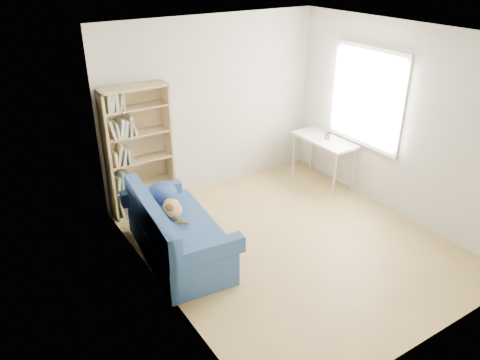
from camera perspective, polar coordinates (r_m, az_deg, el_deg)
name	(u,v)px	position (r m, az deg, el deg)	size (l,w,h in m)	color
ground	(292,243)	(6.09, 6.38, -7.65)	(4.00, 4.00, 0.00)	#AB8B4D
room_shell	(304,120)	(5.44, 7.84, 7.28)	(3.54, 4.04, 2.62)	silver
sofa	(174,232)	(5.73, -7.99, -6.32)	(0.97, 1.77, 0.84)	navy
bookshelf	(140,156)	(6.57, -12.15, 2.85)	(0.91, 0.28, 1.81)	tan
desk	(324,144)	(7.42, 10.21, 4.36)	(0.49, 1.07, 0.75)	white
pen_cup	(328,135)	(7.37, 10.63, 5.40)	(0.08, 0.08, 0.16)	white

